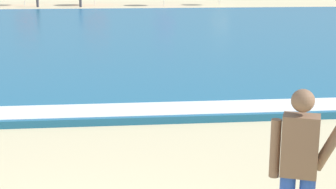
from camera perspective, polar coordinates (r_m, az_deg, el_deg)
name	(u,v)px	position (r m, az deg, el deg)	size (l,w,h in m)	color
sea	(104,33)	(23.28, -7.16, 6.82)	(120.00, 28.00, 0.14)	#1E6084
surf_foam	(91,110)	(10.09, -8.55, -1.76)	(120.00, 0.97, 0.01)	white
surfer_with_board	(328,163)	(5.09, 17.35, -7.24)	(1.43, 2.79, 1.73)	#284CA3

